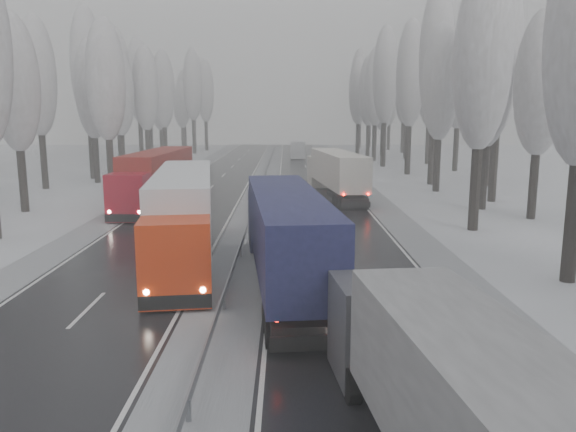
{
  "coord_description": "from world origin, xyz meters",
  "views": [
    {
      "loc": [
        2.37,
        -8.56,
        7.41
      ],
      "look_at": [
        2.49,
        20.05,
        2.2
      ],
      "focal_mm": 35.0,
      "sensor_mm": 36.0,
      "label": 1
    }
  ],
  "objects_px": {
    "truck_red_white": "(183,210)",
    "truck_blue_box": "(284,230)",
    "truck_cream_box": "(335,171)",
    "box_truck_distant": "(298,150)",
    "truck_red_red": "(155,175)"
  },
  "relations": [
    {
      "from": "truck_red_white",
      "to": "truck_blue_box",
      "type": "bearing_deg",
      "value": -48.07
    },
    {
      "from": "truck_cream_box",
      "to": "box_truck_distant",
      "type": "height_order",
      "value": "truck_cream_box"
    },
    {
      "from": "truck_blue_box",
      "to": "truck_red_white",
      "type": "relative_size",
      "value": 0.95
    },
    {
      "from": "box_truck_distant",
      "to": "truck_blue_box",
      "type": "bearing_deg",
      "value": -91.16
    },
    {
      "from": "box_truck_distant",
      "to": "truck_red_white",
      "type": "bearing_deg",
      "value": -95.64
    },
    {
      "from": "truck_cream_box",
      "to": "box_truck_distant",
      "type": "distance_m",
      "value": 45.25
    },
    {
      "from": "truck_blue_box",
      "to": "truck_cream_box",
      "type": "height_order",
      "value": "truck_blue_box"
    },
    {
      "from": "truck_cream_box",
      "to": "box_truck_distant",
      "type": "xyz_separation_m",
      "value": [
        -2.41,
        45.18,
        -0.93
      ]
    },
    {
      "from": "truck_red_red",
      "to": "truck_red_white",
      "type": "bearing_deg",
      "value": -70.44
    },
    {
      "from": "truck_blue_box",
      "to": "box_truck_distant",
      "type": "distance_m",
      "value": 71.57
    },
    {
      "from": "truck_cream_box",
      "to": "box_truck_distant",
      "type": "bearing_deg",
      "value": 86.15
    },
    {
      "from": "box_truck_distant",
      "to": "truck_cream_box",
      "type": "bearing_deg",
      "value": -86.43
    },
    {
      "from": "truck_cream_box",
      "to": "truck_red_white",
      "type": "height_order",
      "value": "truck_red_white"
    },
    {
      "from": "truck_blue_box",
      "to": "truck_red_white",
      "type": "bearing_deg",
      "value": 133.82
    },
    {
      "from": "truck_red_white",
      "to": "truck_cream_box",
      "type": "bearing_deg",
      "value": 58.65
    }
  ]
}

